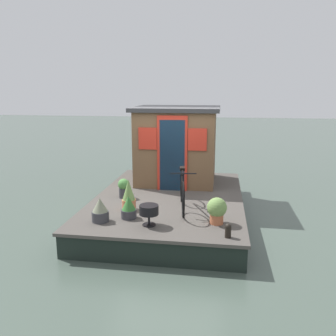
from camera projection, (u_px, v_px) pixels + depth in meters
name	position (u px, v px, depth m)	size (l,w,h in m)	color
ground_plane	(169.00, 216.00, 8.18)	(60.00, 60.00, 0.00)	#47564C
houseboat_deck	(169.00, 206.00, 8.12)	(4.88, 3.30, 0.50)	#4C4742
houseboat_cabin	(177.00, 144.00, 9.13)	(1.92, 2.17, 1.96)	brown
bicycle	(182.00, 190.00, 7.13)	(1.66, 0.50, 0.85)	black
potted_plant_succulent	(129.00, 208.00, 6.63)	(0.29, 0.29, 0.44)	#38383D
potted_plant_fern	(129.00, 195.00, 7.08)	(0.28, 0.28, 0.63)	#C6754C
potted_plant_lavender	(100.00, 210.00, 6.47)	(0.32, 0.32, 0.45)	#38383D
potted_plant_geranium	(124.00, 188.00, 7.88)	(0.25, 0.25, 0.44)	#38383D
potted_plant_mint	(217.00, 210.00, 6.35)	(0.36, 0.36, 0.49)	#B2603D
charcoal_grill	(149.00, 211.00, 6.26)	(0.35, 0.35, 0.38)	black
mooring_bollard	(228.00, 230.00, 5.78)	(0.11, 0.11, 0.24)	black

